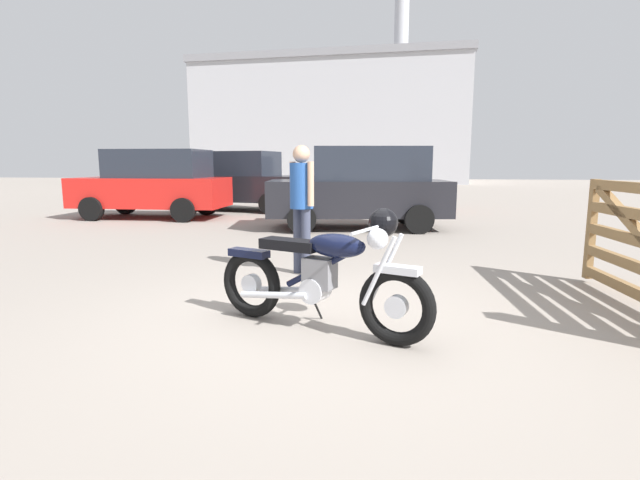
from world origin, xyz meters
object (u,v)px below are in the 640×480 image
object	(u,v)px
white_estate_far	(354,182)
pale_sedan_back	(362,187)
vintage_motorcycle	(325,275)
red_hatchback_near	(154,183)
blue_hatchback_right	(178,175)
dark_sedan_left	(241,180)
bystander	(302,196)

from	to	relation	value
white_estate_far	pale_sedan_back	world-z (taller)	pale_sedan_back
pale_sedan_back	vintage_motorcycle	bearing A→B (deg)	82.58
red_hatchback_near	blue_hatchback_right	world-z (taller)	same
red_hatchback_near	dark_sedan_left	world-z (taller)	same
red_hatchback_near	dark_sedan_left	bearing A→B (deg)	-126.05
vintage_motorcycle	dark_sedan_left	distance (m)	10.97
pale_sedan_back	blue_hatchback_right	world-z (taller)	same
bystander	red_hatchback_near	xyz separation A→B (m)	(-4.87, 5.91, -0.10)
dark_sedan_left	white_estate_far	bearing A→B (deg)	29.76
white_estate_far	blue_hatchback_right	distance (m)	9.78
bystander	pale_sedan_back	xyz separation A→B (m)	(0.61, 4.50, -0.10)
white_estate_far	bystander	bearing A→B (deg)	98.83
bystander	dark_sedan_left	bearing A→B (deg)	65.10
bystander	pale_sedan_back	distance (m)	4.54
red_hatchback_near	vintage_motorcycle	bearing A→B (deg)	124.00
dark_sedan_left	pale_sedan_back	distance (m)	5.32
bystander	white_estate_far	distance (m)	9.39
vintage_motorcycle	blue_hatchback_right	xyz separation A→B (m)	(-8.53, 16.82, 0.43)
vintage_motorcycle	red_hatchback_near	xyz separation A→B (m)	(-5.40, 8.00, 0.43)
red_hatchback_near	pale_sedan_back	xyz separation A→B (m)	(5.48, -1.41, 0.00)
bystander	blue_hatchback_right	bearing A→B (deg)	72.40
white_estate_far	red_hatchback_near	size ratio (longest dim) A/B	1.14
white_estate_far	dark_sedan_left	xyz separation A→B (m)	(-3.38, -1.17, 0.08)
vintage_motorcycle	white_estate_far	distance (m)	11.49
vintage_motorcycle	white_estate_far	world-z (taller)	white_estate_far
vintage_motorcycle	red_hatchback_near	bearing A→B (deg)	147.12
bystander	red_hatchback_near	world-z (taller)	red_hatchback_near
bystander	blue_hatchback_right	world-z (taller)	blue_hatchback_right
red_hatchback_near	white_estate_far	bearing A→B (deg)	-145.51
bystander	blue_hatchback_right	xyz separation A→B (m)	(-8.00, 14.73, -0.10)
bystander	white_estate_far	xyz separation A→B (m)	(0.19, 9.39, -0.18)
white_estate_far	pale_sedan_back	size ratio (longest dim) A/B	1.09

